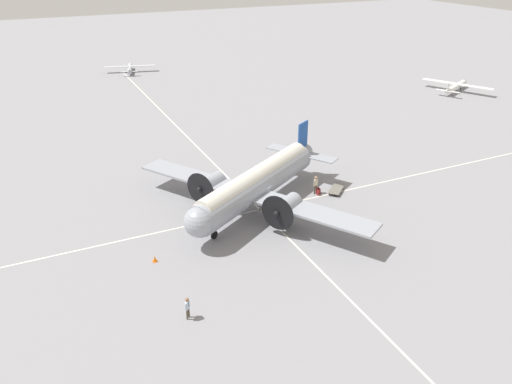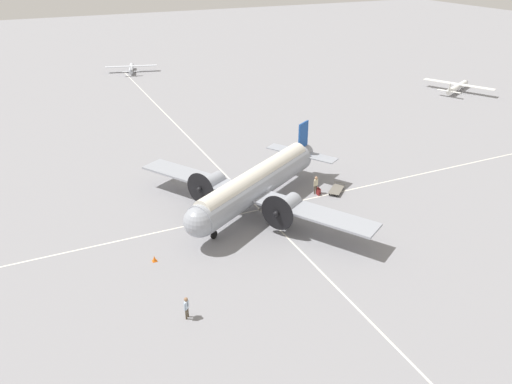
{
  "view_description": "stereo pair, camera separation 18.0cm",
  "coord_description": "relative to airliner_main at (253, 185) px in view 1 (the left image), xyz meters",
  "views": [
    {
      "loc": [
        -36.38,
        17.04,
        21.65
      ],
      "look_at": [
        0.0,
        0.0,
        1.71
      ],
      "focal_mm": 35.0,
      "sensor_mm": 36.0,
      "label": 1
    },
    {
      "loc": [
        -36.46,
        16.87,
        21.65
      ],
      "look_at": [
        0.0,
        0.0,
        1.71
      ],
      "focal_mm": 35.0,
      "sensor_mm": 36.0,
      "label": 2
    }
  ],
  "objects": [
    {
      "name": "apron_line_eastwest",
      "position": [
        0.22,
        -0.61,
        -2.55
      ],
      "size": [
        120.0,
        0.16,
        0.01
      ],
      "color": "silver",
      "rests_on": "ground_plane"
    },
    {
      "name": "light_aircraft_distant",
      "position": [
        23.1,
        -47.34,
        -1.68
      ],
      "size": [
        10.8,
        8.44,
        2.17
      ],
      "rotation": [
        0.0,
        0.0,
        5.17
      ],
      "color": "white",
      "rests_on": "ground_plane"
    },
    {
      "name": "light_aircraft_taxiing",
      "position": [
        59.81,
        -1.92,
        -1.76
      ],
      "size": [
        7.21,
        9.51,
        1.87
      ],
      "rotation": [
        0.0,
        0.0,
        6.04
      ],
      "color": "#B7BCC6",
      "rests_on": "ground_plane"
    },
    {
      "name": "baggage_cart",
      "position": [
        0.04,
        -8.93,
        -2.28
      ],
      "size": [
        2.36,
        2.46,
        0.56
      ],
      "rotation": [
        0.0,
        0.0,
        2.3
      ],
      "color": "#6B665B",
      "rests_on": "ground_plane"
    },
    {
      "name": "suitcase_near_door",
      "position": [
        0.56,
        -7.24,
        -2.28
      ],
      "size": [
        0.5,
        0.17,
        0.58
      ],
      "color": "maroon",
      "rests_on": "ground_plane"
    },
    {
      "name": "traffic_cone",
      "position": [
        -4.19,
        10.21,
        -2.33
      ],
      "size": [
        0.36,
        0.36,
        0.48
      ],
      "color": "orange",
      "rests_on": "ground_plane"
    },
    {
      "name": "ground_plane",
      "position": [
        0.22,
        -0.37,
        -2.56
      ],
      "size": [
        300.0,
        300.0,
        0.0
      ],
      "primitive_type": "plane",
      "color": "gray"
    },
    {
      "name": "suitcase_upright_spare",
      "position": [
        0.26,
        -6.96,
        -2.28
      ],
      "size": [
        0.47,
        0.12,
        0.58
      ],
      "color": "maroon",
      "rests_on": "ground_plane"
    },
    {
      "name": "airliner_main",
      "position": [
        0.0,
        0.0,
        0.0
      ],
      "size": [
        21.51,
        17.98,
        5.89
      ],
      "rotation": [
        0.0,
        0.0,
        2.12
      ],
      "color": "#9399A3",
      "rests_on": "ground_plane"
    },
    {
      "name": "crew_foreground",
      "position": [
        -11.44,
        9.93,
        -1.56
      ],
      "size": [
        0.42,
        0.42,
        1.63
      ],
      "rotation": [
        0.0,
        0.0,
        2.35
      ],
      "color": "#473D2D",
      "rests_on": "ground_plane"
    },
    {
      "name": "passenger_boarding",
      "position": [
        0.63,
        -6.9,
        -1.45
      ],
      "size": [
        0.33,
        0.59,
        1.81
      ],
      "rotation": [
        0.0,
        0.0,
        1.92
      ],
      "color": "#473D2D",
      "rests_on": "ground_plane"
    },
    {
      "name": "apron_line_northsouth",
      "position": [
        -0.09,
        -0.37,
        -2.55
      ],
      "size": [
        0.16,
        120.0,
        0.01
      ],
      "color": "silver",
      "rests_on": "ground_plane"
    }
  ]
}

